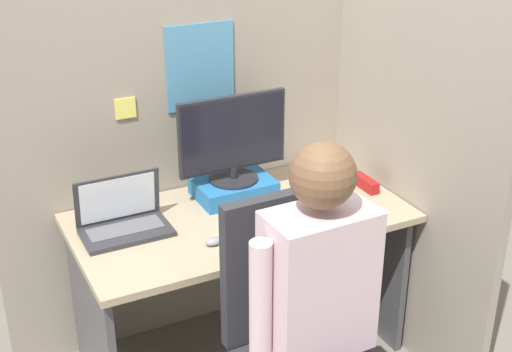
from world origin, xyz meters
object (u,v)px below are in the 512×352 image
(carrot_toy, at_px, (260,227))
(office_chair, at_px, (300,342))
(stapler, at_px, (365,183))
(laptop, at_px, (124,221))
(person, at_px, (327,312))
(paper_box, at_px, (234,188))
(monitor, at_px, (233,139))

(carrot_toy, distance_m, office_chair, 0.52)
(stapler, relative_size, office_chair, 0.15)
(laptop, relative_size, person, 0.26)
(stapler, xyz_separation_m, person, (-0.68, -0.78, 0.03))
(person, bearing_deg, laptop, 113.55)
(laptop, xyz_separation_m, carrot_toy, (0.48, -0.23, -0.03))
(paper_box, xyz_separation_m, carrot_toy, (-0.04, -0.33, -0.02))
(carrot_toy, height_order, office_chair, office_chair)
(paper_box, xyz_separation_m, stapler, (0.55, -0.19, -0.01))
(person, bearing_deg, paper_box, 82.15)
(office_chair, bearing_deg, stapler, 42.04)
(stapler, height_order, office_chair, office_chair)
(paper_box, relative_size, stapler, 2.13)
(monitor, bearing_deg, laptop, -169.64)
(carrot_toy, bearing_deg, monitor, 83.45)
(stapler, relative_size, carrot_toy, 1.28)
(paper_box, height_order, laptop, laptop)
(monitor, distance_m, carrot_toy, 0.41)
(stapler, xyz_separation_m, office_chair, (-0.68, -0.61, -0.20))
(laptop, xyz_separation_m, stapler, (1.06, -0.10, -0.02))
(carrot_toy, height_order, person, person)
(monitor, bearing_deg, office_chair, -99.14)
(paper_box, height_order, carrot_toy, paper_box)
(paper_box, relative_size, laptop, 0.96)
(monitor, height_order, office_chair, monitor)
(laptop, bearing_deg, carrot_toy, -26.12)
(laptop, distance_m, person, 0.96)
(paper_box, distance_m, stapler, 0.58)
(laptop, height_order, carrot_toy, laptop)
(person, bearing_deg, stapler, 48.63)
(paper_box, xyz_separation_m, laptop, (-0.52, -0.09, 0.01))
(monitor, relative_size, person, 0.37)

